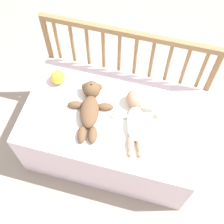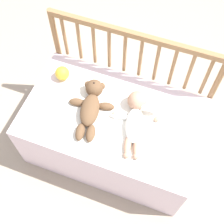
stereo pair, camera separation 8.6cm
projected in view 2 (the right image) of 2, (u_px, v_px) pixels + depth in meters
name	position (u px, v px, depth m)	size (l,w,h in m)	color
ground_plane	(112.00, 146.00, 2.31)	(12.00, 12.00, 0.00)	tan
crib_mattress	(113.00, 132.00, 2.11)	(1.11, 0.67, 0.47)	silver
crib_rail	(132.00, 61.00, 1.98)	(1.11, 0.04, 0.83)	#997047
blanket	(114.00, 121.00, 1.89)	(0.80, 0.55, 0.01)	white
teddy_bear	(91.00, 105.00, 1.90)	(0.29, 0.42, 0.11)	brown
baby	(135.00, 117.00, 1.86)	(0.30, 0.42, 0.12)	white
toy_ball	(62.00, 73.00, 2.02)	(0.09, 0.09, 0.09)	yellow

